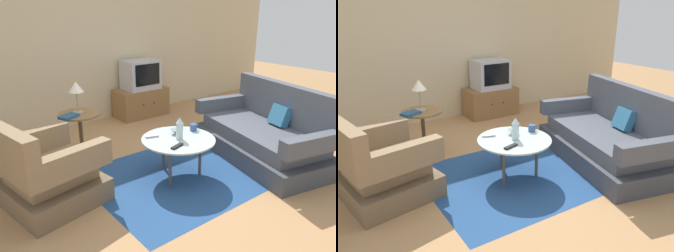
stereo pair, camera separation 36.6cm
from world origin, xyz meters
The scene contains 16 objects.
ground_plane centered at (0.00, 0.00, 0.00)m, with size 16.00×16.00×0.00m, color #AD7F51.
back_wall centered at (0.00, 2.56, 1.35)m, with size 9.00×0.12×2.70m, color #CCB78E.
area_rug centered at (-0.02, -0.01, 0.00)m, with size 2.01×1.73×0.00m, color navy.
armchair centered at (-1.42, 0.36, 0.31)m, with size 1.02×1.04×0.89m.
couch centered at (1.25, -0.27, 0.30)m, with size 1.33×2.05×0.95m.
coffee_table centered at (-0.02, -0.01, 0.44)m, with size 0.85×0.85×0.48m.
side_table centered at (-0.70, 1.15, 0.45)m, with size 0.53×0.53×0.62m.
tv_stand centered at (0.93, 2.22, 0.26)m, with size 0.94×0.52×0.51m.
television centered at (0.93, 2.21, 0.77)m, with size 0.62×0.46×0.51m.
table_lamp centered at (-0.71, 1.15, 0.94)m, with size 0.19×0.19×0.41m.
vase centered at (-0.02, -0.03, 0.60)m, with size 0.08×0.08×0.26m.
mug centered at (0.30, 0.08, 0.52)m, with size 0.13×0.09×0.08m.
bowl centered at (0.05, 0.13, 0.51)m, with size 0.13×0.13×0.06m.
tv_remote_dark centered at (-0.18, -0.19, 0.49)m, with size 0.18×0.09×0.02m.
tv_remote_silver centered at (-0.23, 0.22, 0.49)m, with size 0.16×0.10×0.02m.
book centered at (-0.87, 1.06, 0.64)m, with size 0.27×0.23×0.03m.
Camera 2 is at (-1.95, -2.91, 1.89)m, focal length 35.28 mm.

